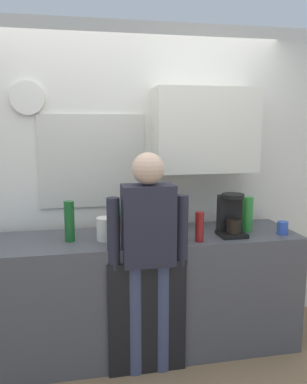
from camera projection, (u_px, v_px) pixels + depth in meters
ground_plane at (149, 370)px, 2.88m from camera, size 8.00×8.00×0.00m
kitchen_counter at (141, 293)px, 3.09m from camera, size 2.46×0.64×0.93m
dishwasher_panel at (148, 319)px, 2.77m from camera, size 0.56×0.02×0.84m
back_wall_assembly at (142, 174)px, 3.33m from camera, size 4.06×0.42×2.60m
coffee_maker at (231, 217)px, 3.01m from camera, size 0.20×0.20×0.33m
bottle_clear_soda at (247, 214)px, 3.13m from camera, size 0.09×0.09×0.28m
bottle_amber_beer at (245, 211)px, 3.34m from camera, size 0.06×0.06×0.23m
bottle_dark_sauce at (148, 226)px, 2.95m from camera, size 0.06×0.06×0.18m
bottle_green_wine at (69, 221)px, 2.86m from camera, size 0.07×0.07×0.30m
bottle_red_vinegar at (199, 227)px, 2.86m from camera, size 0.06×0.06×0.22m
cup_blue_mug at (283, 228)px, 3.05m from camera, size 0.08×0.08×0.10m
mixing_bowl at (171, 224)px, 3.22m from camera, size 0.22×0.22×0.08m
potted_plant at (117, 216)px, 3.09m from camera, size 0.15×0.15×0.23m
storage_canister at (106, 229)px, 2.89m from camera, size 0.14×0.14×0.17m
person_at_sink at (148, 246)px, 2.71m from camera, size 0.57×0.22×1.60m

